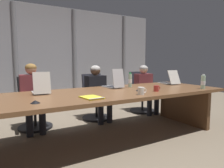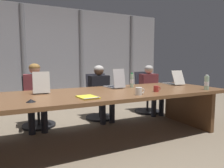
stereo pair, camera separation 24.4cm
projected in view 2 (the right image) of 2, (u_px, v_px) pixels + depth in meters
name	position (u px, v px, depth m)	size (l,w,h in m)	color
ground_plane	(90.00, 141.00, 3.10)	(13.00, 13.00, 0.00)	#7F705B
conference_table	(89.00, 102.00, 3.03)	(4.47, 1.34, 0.74)	brown
curtain_backdrop	(54.00, 58.00, 5.41)	(6.50, 0.17, 2.61)	#9999A0
laptop_left_mid	(41.00, 89.00, 3.03)	(0.26, 0.41, 0.32)	beige
laptop_center	(115.00, 84.00, 3.60)	(0.27, 0.42, 0.34)	#BCBCC1
laptop_right_mid	(173.00, 82.00, 4.12)	(0.28, 0.46, 0.29)	beige
office_chair_left_mid	(38.00, 108.00, 3.82)	(0.60, 0.60, 0.93)	black
office_chair_center	(99.00, 102.00, 4.37)	(0.60, 0.60, 0.94)	#2D2D38
office_chair_right_mid	(146.00, 97.00, 4.90)	(0.60, 0.60, 0.95)	#2D2D38
person_left_mid	(36.00, 92.00, 3.63)	(0.41, 0.56, 1.17)	brown
person_center	(101.00, 89.00, 4.18)	(0.44, 0.56, 1.12)	black
person_right_mid	(151.00, 86.00, 4.73)	(0.43, 0.56, 1.11)	brown
water_bottle_primary	(207.00, 83.00, 3.34)	(0.07, 0.07, 0.25)	#ADD1B2
water_bottle_secondary	(132.00, 81.00, 3.65)	(0.06, 0.06, 0.27)	#ADD1B2
coffee_mug_near	(156.00, 89.00, 3.13)	(0.12, 0.08, 0.09)	#B2332D
coffee_mug_far	(139.00, 91.00, 2.83)	(0.14, 0.09, 0.11)	white
conference_mic_left_side	(139.00, 90.00, 3.20)	(0.11, 0.11, 0.04)	black
conference_mic_middle	(31.00, 101.00, 2.34)	(0.11, 0.11, 0.04)	black
spiral_notepad	(88.00, 97.00, 2.62)	(0.25, 0.33, 0.03)	yellow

